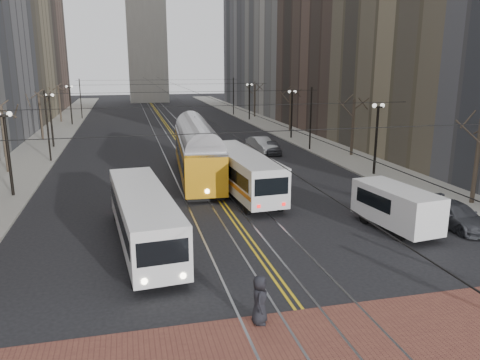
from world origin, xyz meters
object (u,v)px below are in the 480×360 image
sedan_grey (272,147)px  sedan_parked (456,215)px  transit_bus (144,219)px  streetcar (197,156)px  cargo_van (396,209)px  pedestrian_a (260,300)px  rear_bus (242,174)px  sedan_silver (261,145)px

sedan_grey → sedan_parked: bearing=-73.9°
transit_bus → streetcar: (4.81, 13.92, 0.37)m
transit_bus → cargo_van: (13.51, -0.86, -0.22)m
cargo_van → pedestrian_a: bearing=-150.4°
transit_bus → rear_bus: bearing=44.0°
sedan_parked → sedan_grey: bearing=96.4°
rear_bus → sedan_parked: size_ratio=2.41×
sedan_parked → streetcar: bearing=127.5°
rear_bus → sedan_grey: bearing=61.3°
cargo_van → sedan_grey: size_ratio=1.38×
transit_bus → rear_bus: 10.86m
rear_bus → sedan_silver: size_ratio=2.40×
sedan_grey → sedan_parked: (3.33, -23.64, 0.01)m
rear_bus → sedan_parked: (10.00, -9.43, -0.79)m
streetcar → pedestrian_a: streetcar is taller
cargo_van → pedestrian_a: size_ratio=3.03×
sedan_parked → pedestrian_a: pedestrian_a is taller
rear_bus → pedestrian_a: rear_bus is taller
transit_bus → pedestrian_a: transit_bus is taller
sedan_silver → sedan_parked: size_ratio=1.00×
transit_bus → rear_bus: rear_bus is taller
streetcar → rear_bus: streetcar is taller
sedan_parked → transit_bus: bearing=174.4°
transit_bus → sedan_grey: size_ratio=2.88×
cargo_van → sedan_parked: size_ratio=1.16×
sedan_parked → pedestrian_a: (-13.49, -7.08, 0.23)m
transit_bus → rear_bus: (7.11, 8.21, 0.06)m
transit_bus → streetcar: bearing=65.8°
sedan_grey → cargo_van: bearing=-82.6°
sedan_silver → sedan_parked: bearing=-89.6°
streetcar → sedan_silver: size_ratio=3.23×
streetcar → pedestrian_a: size_ratio=8.49×
transit_bus → pedestrian_a: bearing=-71.6°
transit_bus → sedan_parked: size_ratio=2.42×
streetcar → sedan_grey: 12.41m
sedan_grey → pedestrian_a: 32.37m
rear_bus → pedestrian_a: 16.89m
cargo_van → sedan_silver: (-0.53, 24.42, -0.43)m
streetcar → pedestrian_a: bearing=-89.1°
rear_bus → cargo_van: (6.40, -9.07, -0.27)m
rear_bus → sedan_silver: bearing=65.5°
pedestrian_a → transit_bus: bearing=41.7°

